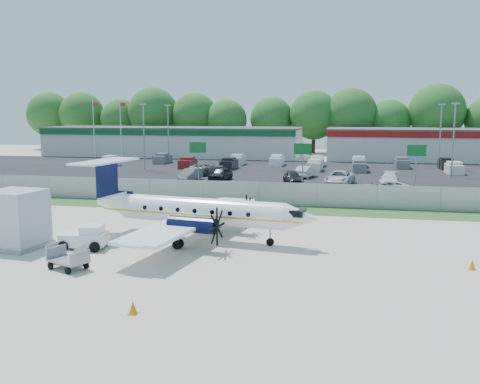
% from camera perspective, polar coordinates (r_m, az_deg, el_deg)
% --- Properties ---
extents(ground, '(170.00, 170.00, 0.00)m').
position_cam_1_polar(ground, '(33.10, -2.10, -5.46)').
color(ground, beige).
rests_on(ground, ground).
extents(grass_verge, '(170.00, 4.00, 0.02)m').
position_cam_1_polar(grass_verge, '(44.59, 1.55, -1.78)').
color(grass_verge, '#2D561E').
rests_on(grass_verge, ground).
extents(access_road, '(170.00, 8.00, 0.02)m').
position_cam_1_polar(access_road, '(51.40, 2.92, -0.40)').
color(access_road, black).
rests_on(access_road, ground).
extents(parking_lot, '(170.00, 32.00, 0.02)m').
position_cam_1_polar(parking_lot, '(72.05, 5.46, 2.16)').
color(parking_lot, black).
rests_on(parking_lot, ground).
extents(perimeter_fence, '(120.00, 0.06, 1.99)m').
position_cam_1_polar(perimeter_fence, '(46.37, 1.99, -0.14)').
color(perimeter_fence, gray).
rests_on(perimeter_fence, ground).
extents(building_west, '(46.40, 12.40, 5.24)m').
position_cam_1_polar(building_west, '(98.55, -7.16, 5.38)').
color(building_west, beige).
rests_on(building_west, ground).
extents(building_east, '(44.40, 12.40, 5.24)m').
position_cam_1_polar(building_east, '(95.12, 22.80, 4.66)').
color(building_east, beige).
rests_on(building_east, ground).
extents(sign_left, '(1.80, 0.26, 5.00)m').
position_cam_1_polar(sign_left, '(56.49, -4.51, 4.07)').
color(sign_left, gray).
rests_on(sign_left, ground).
extents(sign_mid, '(1.80, 0.26, 5.00)m').
position_cam_1_polar(sign_mid, '(54.48, 6.70, 3.87)').
color(sign_mid, gray).
rests_on(sign_mid, ground).
extents(sign_right, '(1.80, 0.26, 5.00)m').
position_cam_1_polar(sign_right, '(54.65, 18.29, 3.51)').
color(sign_right, gray).
rests_on(sign_right, ground).
extents(flagpole_west, '(1.06, 0.12, 10.00)m').
position_cam_1_polar(flagpole_west, '(96.61, -15.31, 6.87)').
color(flagpole_west, white).
rests_on(flagpole_west, ground).
extents(flagpole_east, '(1.06, 0.12, 10.00)m').
position_cam_1_polar(flagpole_east, '(94.46, -12.58, 6.93)').
color(flagpole_east, white).
rests_on(flagpole_east, ground).
extents(light_pole_nw, '(0.90, 0.35, 9.09)m').
position_cam_1_polar(light_pole_nw, '(74.56, -10.22, 6.30)').
color(light_pole_nw, gray).
rests_on(light_pole_nw, ground).
extents(light_pole_ne, '(0.90, 0.35, 9.09)m').
position_cam_1_polar(light_pole_ne, '(70.34, 21.84, 5.69)').
color(light_pole_ne, gray).
rests_on(light_pole_ne, ground).
extents(light_pole_sw, '(0.90, 0.35, 9.09)m').
position_cam_1_polar(light_pole_sw, '(83.92, -7.67, 6.60)').
color(light_pole_sw, gray).
rests_on(light_pole_sw, ground).
extents(light_pole_se, '(0.90, 0.35, 9.09)m').
position_cam_1_polar(light_pole_se, '(80.20, 20.59, 6.04)').
color(light_pole_se, gray).
rests_on(light_pole_se, ground).
extents(tree_line, '(112.00, 6.00, 14.00)m').
position_cam_1_polar(tree_line, '(105.77, 7.46, 4.16)').
color(tree_line, '#245D1B').
rests_on(tree_line, ground).
extents(aircraft, '(15.71, 15.43, 4.81)m').
position_cam_1_polar(aircraft, '(33.74, -4.61, -1.99)').
color(aircraft, white).
rests_on(aircraft, ground).
extents(pushback_tug, '(2.78, 2.15, 1.40)m').
position_cam_1_polar(pushback_tug, '(32.94, -16.13, -4.67)').
color(pushback_tug, white).
rests_on(pushback_tug, ground).
extents(baggage_cart_near, '(2.35, 1.94, 1.07)m').
position_cam_1_polar(baggage_cart_near, '(29.02, -17.87, -6.89)').
color(baggage_cart_near, gray).
rests_on(baggage_cart_near, ground).
extents(baggage_cart_far, '(1.89, 1.21, 0.96)m').
position_cam_1_polar(baggage_cart_far, '(30.37, -18.04, -6.31)').
color(baggage_cart_far, gray).
rests_on(baggage_cart_far, ground).
extents(service_container, '(3.42, 3.42, 3.43)m').
position_cam_1_polar(service_container, '(34.42, -22.76, -2.87)').
color(service_container, silver).
rests_on(service_container, ground).
extents(cone_nose, '(0.37, 0.37, 0.53)m').
position_cam_1_polar(cone_nose, '(30.10, 23.52, -7.13)').
color(cone_nose, orange).
rests_on(cone_nose, ground).
extents(cone_port_wing, '(0.38, 0.38, 0.54)m').
position_cam_1_polar(cone_port_wing, '(22.29, -11.35, -12.00)').
color(cone_port_wing, orange).
rests_on(cone_port_wing, ground).
extents(cone_starboard_wing, '(0.33, 0.33, 0.46)m').
position_cam_1_polar(cone_starboard_wing, '(46.14, 0.60, -1.16)').
color(cone_starboard_wing, orange).
rests_on(cone_starboard_wing, ground).
extents(road_car_west, '(5.54, 3.34, 1.44)m').
position_cam_1_polar(road_car_west, '(58.22, -19.64, 0.15)').
color(road_car_west, black).
rests_on(road_car_west, ground).
extents(road_car_mid, '(6.14, 3.94, 1.57)m').
position_cam_1_polar(road_car_mid, '(52.51, 14.88, -0.50)').
color(road_car_mid, silver).
rests_on(road_car_mid, ground).
extents(parked_car_a, '(2.00, 4.41, 1.40)m').
position_cam_1_polar(parked_car_a, '(62.83, -5.35, 1.20)').
color(parked_car_a, '#595B5E').
rests_on(parked_car_a, ground).
extents(parked_car_b, '(2.37, 4.72, 1.54)m').
position_cam_1_polar(parked_car_b, '(62.81, -2.08, 1.23)').
color(parked_car_b, black).
rests_on(parked_car_b, ground).
extents(parked_car_c, '(2.95, 4.72, 1.28)m').
position_cam_1_polar(parked_car_c, '(60.45, 5.67, 0.91)').
color(parked_car_c, black).
rests_on(parked_car_c, ground).
extents(parked_car_d, '(3.56, 5.97, 1.55)m').
position_cam_1_polar(parked_car_d, '(60.05, 10.57, 0.75)').
color(parked_car_d, silver).
rests_on(parked_car_d, ground).
extents(parked_car_e, '(2.49, 4.85, 1.35)m').
position_cam_1_polar(parked_car_e, '(61.46, 15.64, 0.76)').
color(parked_car_e, silver).
rests_on(parked_car_e, ground).
extents(parked_car_f, '(4.34, 6.25, 1.58)m').
position_cam_1_polar(parked_car_f, '(68.99, -3.52, 1.88)').
color(parked_car_f, '#595B5E').
rests_on(parked_car_f, ground).
extents(parked_car_g, '(2.58, 4.60, 1.44)m').
position_cam_1_polar(parked_car_g, '(66.18, 7.04, 1.55)').
color(parked_car_g, beige).
rests_on(parked_car_g, ground).
extents(far_parking_rows, '(56.00, 10.00, 1.60)m').
position_cam_1_polar(far_parking_rows, '(76.99, 5.86, 2.55)').
color(far_parking_rows, gray).
rests_on(far_parking_rows, ground).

